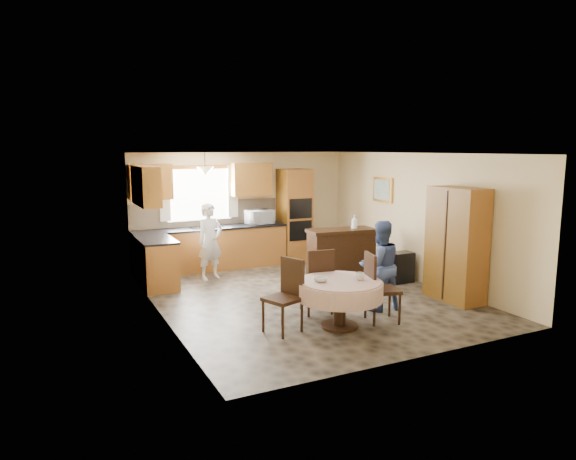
% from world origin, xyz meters
% --- Properties ---
extents(floor, '(5.00, 6.00, 0.01)m').
position_xyz_m(floor, '(0.00, 0.00, 0.00)').
color(floor, brown).
rests_on(floor, ground).
extents(ceiling, '(5.00, 6.00, 0.01)m').
position_xyz_m(ceiling, '(0.00, 0.00, 2.50)').
color(ceiling, white).
rests_on(ceiling, wall_back).
extents(wall_back, '(5.00, 0.02, 2.50)m').
position_xyz_m(wall_back, '(0.00, 3.00, 1.25)').
color(wall_back, beige).
rests_on(wall_back, floor).
extents(wall_front, '(5.00, 0.02, 2.50)m').
position_xyz_m(wall_front, '(0.00, -3.00, 1.25)').
color(wall_front, beige).
rests_on(wall_front, floor).
extents(wall_left, '(0.02, 6.00, 2.50)m').
position_xyz_m(wall_left, '(-2.50, 0.00, 1.25)').
color(wall_left, beige).
rests_on(wall_left, floor).
extents(wall_right, '(0.02, 6.00, 2.50)m').
position_xyz_m(wall_right, '(2.50, 0.00, 1.25)').
color(wall_right, beige).
rests_on(wall_right, floor).
extents(window, '(1.40, 0.03, 1.10)m').
position_xyz_m(window, '(-1.00, 2.98, 1.60)').
color(window, white).
rests_on(window, wall_back).
extents(curtain_left, '(0.22, 0.02, 1.15)m').
position_xyz_m(curtain_left, '(-1.75, 2.93, 1.65)').
color(curtain_left, white).
rests_on(curtain_left, wall_back).
extents(curtain_right, '(0.22, 0.02, 1.15)m').
position_xyz_m(curtain_right, '(-0.25, 2.93, 1.65)').
color(curtain_right, white).
rests_on(curtain_right, wall_back).
extents(base_cab_back, '(3.30, 0.60, 0.88)m').
position_xyz_m(base_cab_back, '(-0.85, 2.70, 0.44)').
color(base_cab_back, '#AD602E').
rests_on(base_cab_back, floor).
extents(counter_back, '(3.30, 0.64, 0.04)m').
position_xyz_m(counter_back, '(-0.85, 2.70, 0.90)').
color(counter_back, black).
rests_on(counter_back, base_cab_back).
extents(base_cab_left, '(0.60, 1.20, 0.88)m').
position_xyz_m(base_cab_left, '(-2.20, 1.80, 0.44)').
color(base_cab_left, '#AD602E').
rests_on(base_cab_left, floor).
extents(counter_left, '(0.64, 1.20, 0.04)m').
position_xyz_m(counter_left, '(-2.20, 1.80, 0.90)').
color(counter_left, black).
rests_on(counter_left, base_cab_left).
extents(backsplash, '(3.30, 0.02, 0.55)m').
position_xyz_m(backsplash, '(-0.85, 2.99, 1.18)').
color(backsplash, tan).
rests_on(backsplash, wall_back).
extents(wall_cab_left, '(0.85, 0.33, 0.72)m').
position_xyz_m(wall_cab_left, '(-2.05, 2.83, 1.91)').
color(wall_cab_left, '#A16928').
rests_on(wall_cab_left, wall_back).
extents(wall_cab_right, '(0.90, 0.33, 0.72)m').
position_xyz_m(wall_cab_right, '(0.15, 2.83, 1.91)').
color(wall_cab_right, '#A16928').
rests_on(wall_cab_right, wall_back).
extents(wall_cab_side, '(0.33, 1.20, 0.72)m').
position_xyz_m(wall_cab_side, '(-2.33, 1.80, 1.91)').
color(wall_cab_side, '#A16928').
rests_on(wall_cab_side, wall_left).
extents(oven_tower, '(0.66, 0.62, 2.12)m').
position_xyz_m(oven_tower, '(1.15, 2.69, 1.06)').
color(oven_tower, '#AD602E').
rests_on(oven_tower, floor).
extents(oven_upper, '(0.56, 0.01, 0.45)m').
position_xyz_m(oven_upper, '(1.15, 2.38, 1.25)').
color(oven_upper, black).
rests_on(oven_upper, oven_tower).
extents(oven_lower, '(0.56, 0.01, 0.45)m').
position_xyz_m(oven_lower, '(1.15, 2.38, 0.75)').
color(oven_lower, black).
rests_on(oven_lower, oven_tower).
extents(pendant, '(0.36, 0.36, 0.18)m').
position_xyz_m(pendant, '(-1.00, 2.50, 2.12)').
color(pendant, beige).
rests_on(pendant, ceiling).
extents(sideboard, '(1.38, 0.68, 0.95)m').
position_xyz_m(sideboard, '(1.20, 0.73, 0.48)').
color(sideboard, '#321B0D').
rests_on(sideboard, floor).
extents(space_heater, '(0.44, 0.31, 0.59)m').
position_xyz_m(space_heater, '(2.15, 0.04, 0.30)').
color(space_heater, black).
rests_on(space_heater, floor).
extents(cupboard, '(0.51, 1.02, 1.94)m').
position_xyz_m(cupboard, '(2.22, -1.31, 0.97)').
color(cupboard, '#AD602E').
rests_on(cupboard, floor).
extents(dining_table, '(1.24, 1.24, 0.70)m').
position_xyz_m(dining_table, '(-0.27, -1.62, 0.55)').
color(dining_table, '#321B0D').
rests_on(dining_table, floor).
extents(chair_left, '(0.58, 0.58, 1.04)m').
position_xyz_m(chair_left, '(-1.03, -1.40, 0.58)').
color(chair_left, '#321B0D').
rests_on(chair_left, floor).
extents(chair_back, '(0.52, 0.52, 1.05)m').
position_xyz_m(chair_back, '(-0.25, -0.93, 0.58)').
color(chair_back, '#321B0D').
rests_on(chair_back, floor).
extents(chair_right, '(0.56, 0.56, 1.05)m').
position_xyz_m(chair_right, '(0.36, -1.66, 0.58)').
color(chair_right, '#321B0D').
rests_on(chair_right, floor).
extents(framed_picture, '(0.06, 0.63, 0.52)m').
position_xyz_m(framed_picture, '(2.47, 1.14, 1.72)').
color(framed_picture, gold).
rests_on(framed_picture, wall_right).
extents(microwave, '(0.64, 0.50, 0.32)m').
position_xyz_m(microwave, '(0.26, 2.65, 1.08)').
color(microwave, silver).
rests_on(microwave, counter_back).
extents(person_sink, '(0.64, 0.51, 1.52)m').
position_xyz_m(person_sink, '(-1.11, 1.91, 0.76)').
color(person_sink, silver).
rests_on(person_sink, floor).
extents(person_dining, '(0.75, 0.60, 1.46)m').
position_xyz_m(person_dining, '(0.73, -1.19, 0.73)').
color(person_dining, '#3E5288').
rests_on(person_dining, floor).
extents(bowl_sideboard, '(0.23, 0.23, 0.05)m').
position_xyz_m(bowl_sideboard, '(0.81, 0.73, 0.98)').
color(bowl_sideboard, '#B2B2B2').
rests_on(bowl_sideboard, sideboard).
extents(bottle_sideboard, '(0.16, 0.16, 0.33)m').
position_xyz_m(bottle_sideboard, '(1.50, 0.73, 1.12)').
color(bottle_sideboard, silver).
rests_on(bottle_sideboard, sideboard).
extents(cup_table, '(0.18, 0.18, 0.11)m').
position_xyz_m(cup_table, '(-0.00, -1.72, 0.76)').
color(cup_table, '#B2B2B2').
rests_on(cup_table, dining_table).
extents(bowl_table, '(0.26, 0.26, 0.06)m').
position_xyz_m(bowl_table, '(-0.57, -1.56, 0.74)').
color(bowl_table, '#B2B2B2').
rests_on(bowl_table, dining_table).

